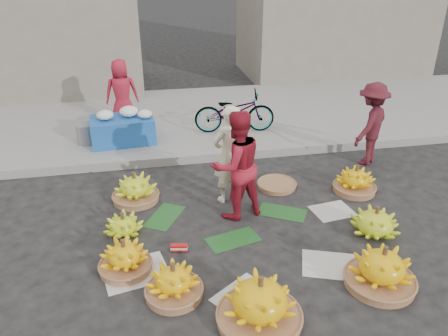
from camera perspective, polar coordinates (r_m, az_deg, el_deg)
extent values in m
plane|color=black|center=(5.70, 1.76, -8.10)|extent=(80.00, 80.00, 0.00)
cube|color=gray|center=(7.56, -1.86, 1.63)|extent=(40.00, 0.25, 0.15)
cube|color=gray|center=(9.49, -3.93, 6.71)|extent=(40.00, 4.00, 0.12)
cube|color=gray|center=(12.21, -26.18, 17.98)|extent=(6.00, 3.00, 4.00)
cylinder|color=brown|center=(5.15, -12.71, -12.47)|extent=(0.58, 0.58, 0.09)
cylinder|color=#482E1C|center=(4.97, -13.05, -9.70)|extent=(0.05, 0.05, 0.12)
cylinder|color=brown|center=(4.75, -6.51, -15.81)|extent=(0.59, 0.59, 0.09)
cylinder|color=#482E1C|center=(4.55, -6.72, -12.88)|extent=(0.05, 0.05, 0.12)
cylinder|color=brown|center=(4.48, 4.61, -18.88)|extent=(0.82, 0.82, 0.09)
cylinder|color=#482E1C|center=(4.18, 4.83, -14.67)|extent=(0.05, 0.05, 0.12)
cylinder|color=brown|center=(5.13, 19.61, -13.76)|extent=(0.74, 0.74, 0.09)
cylinder|color=#482E1C|center=(4.90, 20.30, -10.20)|extent=(0.05, 0.05, 0.12)
cylinder|color=#482E1C|center=(5.78, 19.39, -5.31)|extent=(0.05, 0.05, 0.12)
cylinder|color=brown|center=(6.84, 16.63, -2.59)|extent=(0.62, 0.62, 0.09)
cylinder|color=#482E1C|center=(6.70, 16.98, -0.14)|extent=(0.05, 0.05, 0.12)
cylinder|color=#482E1C|center=(5.65, -13.11, -6.28)|extent=(0.05, 0.05, 0.12)
cylinder|color=brown|center=(6.45, -11.43, -3.79)|extent=(0.65, 0.65, 0.09)
cylinder|color=#482E1C|center=(6.29, -11.70, -1.05)|extent=(0.05, 0.05, 0.12)
cylinder|color=brown|center=(6.73, 6.90, -2.22)|extent=(0.72, 0.72, 0.07)
cube|color=#B61613|center=(5.34, -5.88, -10.33)|extent=(0.21, 0.10, 0.08)
imported|color=white|center=(6.05, 0.71, 1.75)|extent=(0.60, 0.49, 1.42)
imported|color=#B51B2D|center=(5.66, 1.63, 0.33)|extent=(0.86, 0.76, 1.49)
imported|color=maroon|center=(7.60, 18.60, 5.44)|extent=(1.02, 0.98, 1.39)
cube|color=#184D9F|center=(8.13, -13.07, 4.87)|extent=(1.16, 0.78, 0.46)
ellipsoid|color=white|center=(8.00, -15.29, 6.65)|extent=(0.30, 0.30, 0.16)
ellipsoid|color=white|center=(8.06, -12.31, 7.20)|extent=(0.33, 0.33, 0.18)
ellipsoid|color=white|center=(7.93, -10.29, 6.92)|extent=(0.26, 0.26, 0.14)
cylinder|color=slate|center=(8.26, -17.58, 4.28)|extent=(0.32, 0.32, 0.36)
imported|color=#B51B2D|center=(8.88, -13.20, 9.55)|extent=(0.66, 0.45, 1.31)
imported|color=gray|center=(8.37, 1.38, 7.39)|extent=(0.68, 1.57, 0.80)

